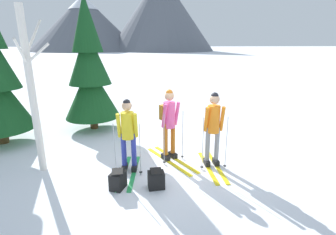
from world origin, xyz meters
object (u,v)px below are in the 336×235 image
Objects in this scene: pine_tree_mid at (90,70)px; backpack_on_snow_beside at (118,180)px; skier_in_pink at (169,121)px; backpack_on_snow_front at (156,179)px; skier_in_yellow at (128,133)px; birch_tree_tall at (32,90)px; skier_in_orange at (213,125)px.

pine_tree_mid reaches higher than backpack_on_snow_beside.
backpack_on_snow_front is at bearing -109.79° from skier_in_pink.
skier_in_yellow is 3.57m from pine_tree_mid.
birch_tree_tall reaches higher than backpack_on_snow_beside.
pine_tree_mid is (-2.12, 2.73, 0.95)m from skier_in_pink.
backpack_on_snow_front is at bearing -67.37° from pine_tree_mid.
skier_in_pink reaches higher than backpack_on_snow_beside.
skier_in_orange is at bearing -0.12° from skier_in_yellow.
birch_tree_tall is 2.59m from backpack_on_snow_beside.
skier_in_yellow is 1.02m from backpack_on_snow_beside.
skier_in_orange is at bearing 17.80° from backpack_on_snow_beside.
skier_in_pink is 3.58m from pine_tree_mid.
backpack_on_snow_front is at bearing -56.61° from skier_in_yellow.
backpack_on_snow_beside is at bearing -76.74° from pine_tree_mid.
backpack_on_snow_beside is at bearing -31.95° from birch_tree_tall.
backpack_on_snow_beside is (-0.23, -0.69, -0.71)m from skier_in_yellow.
birch_tree_tall is 9.23× the size of backpack_on_snow_front.
skier_in_yellow reaches higher than backpack_on_snow_beside.
skier_in_yellow is at bearing -10.93° from birch_tree_tall.
backpack_on_snow_beside is at bearing -162.20° from skier_in_orange.
birch_tree_tall reaches higher than skier_in_orange.
skier_in_yellow is at bearing -153.51° from skier_in_pink.
skier_in_pink is 1.00× the size of skier_in_orange.
skier_in_pink is at bearing 2.21° from birch_tree_tall.
pine_tree_mid is at bearing 133.50° from skier_in_orange.
pine_tree_mid is at bearing 109.68° from skier_in_yellow.
pine_tree_mid is 10.73× the size of backpack_on_snow_beside.
skier_in_orange is 1.78m from backpack_on_snow_front.
skier_in_pink reaches higher than backpack_on_snow_front.
skier_in_yellow is 0.47× the size of birch_tree_tall.
skier_in_pink is at bearing 152.19° from skier_in_orange.
skier_in_orange reaches higher than backpack_on_snow_front.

